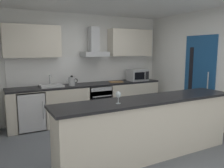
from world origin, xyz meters
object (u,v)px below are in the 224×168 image
Objects in this scene: wine_glass at (118,95)px; chopping_board at (116,82)px; oven at (97,101)px; refrigerator at (30,110)px; range_hood at (94,47)px; sink at (51,86)px; kettle at (72,81)px; microwave at (138,75)px.

wine_glass reaches higher than chopping_board.
chopping_board is at bearing 61.93° from wine_glass.
oven is 1.60m from refrigerator.
oven is at bearing -90.00° from range_hood.
refrigerator is 1.70× the size of sink.
sink is (0.48, 0.01, 0.50)m from refrigerator.
oven is 0.70m from chopping_board.
range_hood is (1.11, 0.12, 0.86)m from sink.
sink is 2.39m from wine_glass.
oven is at bearing 2.98° from kettle.
kettle is (-0.65, -0.03, 0.55)m from oven.
oven is at bearing 73.21° from wine_glass.
microwave is 1.47× the size of chopping_board.
sink reaches higher than wine_glass.
range_hood is (0.65, 0.16, 0.78)m from kettle.
chopping_board is (1.24, 2.32, -0.18)m from wine_glass.
wine_glass reaches higher than oven.
wine_glass is (0.41, -2.35, 0.17)m from sink.
microwave reaches higher than wine_glass.
microwave is 2.31m from sink.
range_hood reaches higher than microwave.
refrigerator is 1.11m from kettle.
sink is at bearing 179.43° from oven.
refrigerator is at bearing -178.36° from sink.
range_hood is 2.66m from wine_glass.
range_hood is (1.59, 0.13, 1.36)m from refrigerator.
range_hood reaches higher than refrigerator.
range_hood is at bearing 6.07° from sink.
oven is 1.11× the size of range_hood.
sink reaches higher than oven.
refrigerator is (-1.59, -0.00, -0.03)m from oven.
chopping_board is at bearing -1.21° from sink.
chopping_board is (0.53, -0.15, -0.88)m from range_hood.
sink is at bearing 179.03° from microwave.
kettle is at bearing -179.51° from chopping_board.
refrigerator is at bearing 179.43° from chopping_board.
wine_glass reaches higher than kettle.
sink is 0.69× the size of range_hood.
wine_glass is at bearing -129.39° from microwave.
refrigerator is 2.94× the size of kettle.
kettle is 1.18m from chopping_board.
microwave is at bearing -0.97° from sink.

